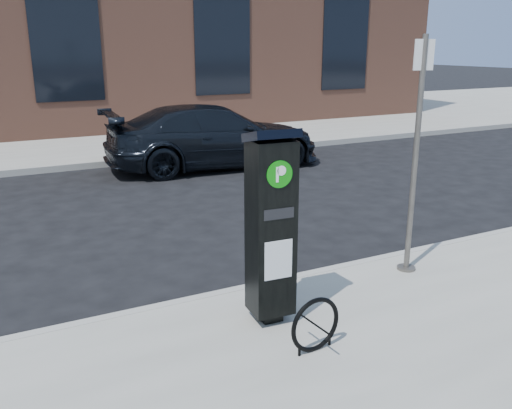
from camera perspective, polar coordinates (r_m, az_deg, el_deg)
ground at (r=6.53m, az=-0.98°, el=-9.74°), size 120.00×120.00×0.00m
sidewalk_far at (r=19.64m, az=-19.44°, el=7.32°), size 60.00×12.00×0.15m
curb_near at (r=6.49m, az=-0.91°, el=-9.21°), size 60.00×0.12×0.16m
curb_far at (r=13.82m, az=-15.83°, el=4.11°), size 60.00×0.12×0.16m
building at (r=22.45m, az=-21.65°, el=18.61°), size 28.00×10.05×8.25m
parking_kiosk at (r=5.34m, az=1.57°, el=-2.22°), size 0.49×0.44×2.00m
sign_pole at (r=6.76m, az=16.42°, el=4.57°), size 0.25×0.23×2.85m
bike_rack at (r=5.12m, az=6.27°, el=-12.50°), size 0.54×0.09×0.54m
car_dark at (r=13.26m, az=-4.48°, el=7.18°), size 5.34×2.49×1.51m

